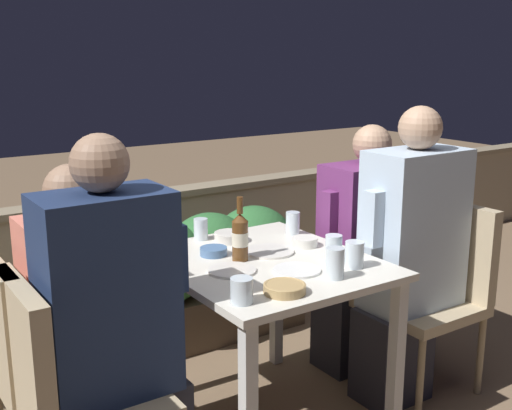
# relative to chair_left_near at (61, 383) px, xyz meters

# --- Properties ---
(parapet_wall) EXTENTS (9.00, 0.18, 0.71)m
(parapet_wall) POSITION_rel_chair_left_near_xyz_m (0.90, 1.70, -0.16)
(parapet_wall) COLOR gray
(parapet_wall) RESTS_ON ground_plane
(dining_table) EXTENTS (0.81, 0.93, 0.74)m
(dining_table) POSITION_rel_chair_left_near_xyz_m (0.90, 0.14, 0.11)
(dining_table) COLOR silver
(dining_table) RESTS_ON ground_plane
(planter_hedge) EXTENTS (1.06, 0.47, 0.71)m
(planter_hedge) POSITION_rel_chair_left_near_xyz_m (1.15, 1.02, -0.13)
(planter_hedge) COLOR brown
(planter_hedge) RESTS_ON ground_plane
(chair_left_near) EXTENTS (0.47, 0.47, 0.88)m
(chair_left_near) POSITION_rel_chair_left_near_xyz_m (0.00, 0.00, 0.00)
(chair_left_near) COLOR tan
(chair_left_near) RESTS_ON ground_plane
(person_navy_jumper) EXTENTS (0.50, 0.26, 1.33)m
(person_navy_jumper) POSITION_rel_chair_left_near_xyz_m (0.20, 0.00, 0.14)
(person_navy_jumper) COLOR #282833
(person_navy_jumper) RESTS_ON ground_plane
(chair_left_far) EXTENTS (0.47, 0.47, 0.88)m
(chair_left_far) POSITION_rel_chair_left_near_xyz_m (-0.01, 0.28, 0.00)
(chair_left_far) COLOR tan
(chair_left_far) RESTS_ON ground_plane
(person_coral_top) EXTENTS (0.47, 0.26, 1.19)m
(person_coral_top) POSITION_rel_chair_left_near_xyz_m (0.20, 0.28, 0.07)
(person_coral_top) COLOR #282833
(person_coral_top) RESTS_ON ground_plane
(chair_right_near) EXTENTS (0.47, 0.47, 0.88)m
(chair_right_near) POSITION_rel_chair_left_near_xyz_m (1.77, -0.03, 0.00)
(chair_right_near) COLOR tan
(chair_right_near) RESTS_ON ground_plane
(person_blue_shirt) EXTENTS (0.51, 0.26, 1.35)m
(person_blue_shirt) POSITION_rel_chair_left_near_xyz_m (1.57, -0.03, 0.15)
(person_blue_shirt) COLOR #282833
(person_blue_shirt) RESTS_ON ground_plane
(chair_right_far) EXTENTS (0.47, 0.47, 0.88)m
(chair_right_far) POSITION_rel_chair_left_near_xyz_m (1.83, 0.32, 0.00)
(chair_right_far) COLOR tan
(chair_right_far) RESTS_ON ground_plane
(person_purple_stripe) EXTENTS (0.52, 0.26, 1.23)m
(person_purple_stripe) POSITION_rel_chair_left_near_xyz_m (1.63, 0.32, 0.09)
(person_purple_stripe) COLOR #282833
(person_purple_stripe) RESTS_ON ground_plane
(beer_bottle) EXTENTS (0.07, 0.07, 0.27)m
(beer_bottle) POSITION_rel_chair_left_near_xyz_m (0.82, 0.20, 0.31)
(beer_bottle) COLOR brown
(beer_bottle) RESTS_ON dining_table
(plate_0) EXTENTS (0.19, 0.19, 0.01)m
(plate_0) POSITION_rel_chair_left_near_xyz_m (0.72, 0.10, 0.22)
(plate_0) COLOR silver
(plate_0) RESTS_ON dining_table
(plate_1) EXTENTS (0.19, 0.19, 0.01)m
(plate_1) POSITION_rel_chair_left_near_xyz_m (0.93, -0.04, 0.22)
(plate_1) COLOR white
(plate_1) RESTS_ON dining_table
(plate_2) EXTENTS (0.21, 0.21, 0.01)m
(plate_2) POSITION_rel_chair_left_near_xyz_m (0.98, 0.21, 0.22)
(plate_2) COLOR silver
(plate_2) RESTS_ON dining_table
(bowl_0) EXTENTS (0.11, 0.11, 0.04)m
(bowl_0) POSITION_rel_chair_left_near_xyz_m (1.16, 0.20, 0.23)
(bowl_0) COLOR silver
(bowl_0) RESTS_ON dining_table
(bowl_1) EXTENTS (0.15, 0.15, 0.03)m
(bowl_1) POSITION_rel_chair_left_near_xyz_m (0.75, -0.20, 0.23)
(bowl_1) COLOR tan
(bowl_1) RESTS_ON dining_table
(bowl_2) EXTENTS (0.11, 0.11, 0.03)m
(bowl_2) POSITION_rel_chair_left_near_xyz_m (0.76, 0.31, 0.23)
(bowl_2) COLOR #4C709E
(bowl_2) RESTS_ON dining_table
(bowl_3) EXTENTS (0.14, 0.14, 0.04)m
(bowl_3) POSITION_rel_chair_left_near_xyz_m (0.92, 0.44, 0.24)
(bowl_3) COLOR beige
(bowl_3) RESTS_ON dining_table
(glass_cup_0) EXTENTS (0.08, 0.08, 0.09)m
(glass_cup_0) POSITION_rel_chair_left_near_xyz_m (0.58, -0.19, 0.26)
(glass_cup_0) COLOR silver
(glass_cup_0) RESTS_ON dining_table
(glass_cup_1) EXTENTS (0.08, 0.08, 0.11)m
(glass_cup_1) POSITION_rel_chair_left_near_xyz_m (1.15, -0.13, 0.26)
(glass_cup_1) COLOR silver
(glass_cup_1) RESTS_ON dining_table
(glass_cup_2) EXTENTS (0.06, 0.06, 0.11)m
(glass_cup_2) POSITION_rel_chair_left_near_xyz_m (1.22, 0.38, 0.27)
(glass_cup_2) COLOR silver
(glass_cup_2) RESTS_ON dining_table
(glass_cup_3) EXTENTS (0.06, 0.06, 0.10)m
(glass_cup_3) POSITION_rel_chair_left_near_xyz_m (0.83, 0.54, 0.26)
(glass_cup_3) COLOR silver
(glass_cup_3) RESTS_ON dining_table
(glass_cup_4) EXTENTS (0.07, 0.07, 0.12)m
(glass_cup_4) POSITION_rel_chair_left_near_xyz_m (1.00, -0.18, 0.27)
(glass_cup_4) COLOR silver
(glass_cup_4) RESTS_ON dining_table
(glass_cup_5) EXTENTS (0.07, 0.07, 0.12)m
(glass_cup_5) POSITION_rel_chair_left_near_xyz_m (1.12, -0.04, 0.27)
(glass_cup_5) COLOR silver
(glass_cup_5) RESTS_ON dining_table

